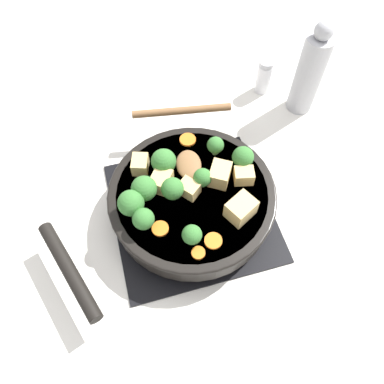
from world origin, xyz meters
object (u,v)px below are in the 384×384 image
(wooden_spoon, at_px, (185,134))
(salt_shaker, at_px, (264,76))
(skillet_pan, at_px, (191,199))
(pepper_mill, at_px, (310,72))

(wooden_spoon, relative_size, salt_shaker, 2.37)
(skillet_pan, xyz_separation_m, salt_shaker, (-0.26, -0.29, -0.01))
(wooden_spoon, bearing_deg, skillet_pan, 79.64)
(wooden_spoon, bearing_deg, pepper_mill, -165.09)
(wooden_spoon, bearing_deg, salt_shaker, -146.72)
(skillet_pan, relative_size, salt_shaker, 5.04)
(skillet_pan, distance_m, wooden_spoon, 0.14)
(pepper_mill, relative_size, salt_shaker, 2.58)
(pepper_mill, bearing_deg, salt_shaker, -48.14)
(skillet_pan, bearing_deg, wooden_spoon, -100.36)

